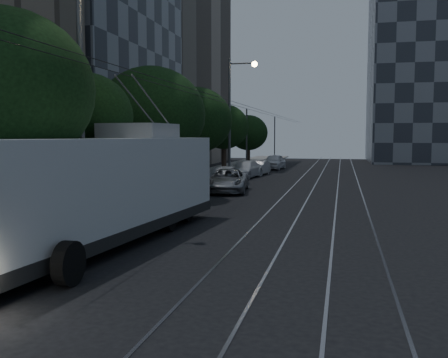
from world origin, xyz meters
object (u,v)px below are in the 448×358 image
car_white_d (274,162)px  car_white_a (223,177)px  car_white_b (245,169)px  pickup_silver (227,181)px  car_white_c (258,168)px  streetlamp_far (234,107)px  streetlamp_near (91,80)px  trolleybus (102,188)px

car_white_d → car_white_a: bearing=-88.1°
car_white_b → pickup_silver: bearing=-76.0°
car_white_c → streetlamp_far: (-1.09, -4.84, 5.10)m
pickup_silver → streetlamp_far: size_ratio=0.54×
car_white_a → streetlamp_far: streetlamp_far is taller
car_white_b → streetlamp_near: bearing=-82.3°
pickup_silver → streetlamp_near: (-1.44, -14.32, 4.67)m
trolleybus → car_white_b: size_ratio=2.75×
car_white_b → car_white_c: size_ratio=1.24×
car_white_a → streetlamp_near: size_ratio=0.51×
car_white_b → car_white_d: car_white_d is taller
streetlamp_near → streetlamp_far: (0.01, 23.03, 0.35)m
trolleybus → streetlamp_far: 24.49m
car_white_d → streetlamp_far: (-1.47, -12.69, 4.96)m
car_white_b → car_white_d: (0.97, 10.90, 0.08)m
car_white_a → car_white_c: (0.48, 11.36, -0.13)m
car_white_a → car_white_d: 19.24m
pickup_silver → car_white_a: 2.34m
car_white_a → streetlamp_far: 8.23m
trolleybus → car_white_c: 29.02m
streetlamp_far → car_white_a: bearing=-84.7°
pickup_silver → streetlamp_far: streetlamp_far is taller
streetlamp_near → streetlamp_far: 23.04m
car_white_c → car_white_b: bearing=-95.3°
pickup_silver → streetlamp_far: (-1.43, 8.71, 5.02)m
pickup_silver → car_white_d: 21.40m
car_white_b → streetlamp_far: streetlamp_far is taller
car_white_c → streetlamp_near: streetlamp_near is taller
car_white_a → car_white_c: car_white_a is taller
car_white_b → streetlamp_far: bearing=-96.5°
car_white_b → car_white_c: car_white_b is taller
trolleybus → pickup_silver: bearing=93.1°
car_white_b → streetlamp_far: (-0.49, -1.79, 5.04)m
trolleybus → streetlamp_near: streetlamp_near is taller
car_white_c → streetlamp_far: streetlamp_far is taller
car_white_c → car_white_d: 7.87m
car_white_d → streetlamp_near: size_ratio=0.52×
car_white_b → car_white_c: 3.10m
pickup_silver → car_white_a: (-0.83, 2.18, 0.05)m
trolleybus → pickup_silver: (0.55, 15.45, -1.10)m
car_white_a → car_white_b: size_ratio=0.93×
car_white_c → streetlamp_near: (-1.10, -27.87, 4.75)m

